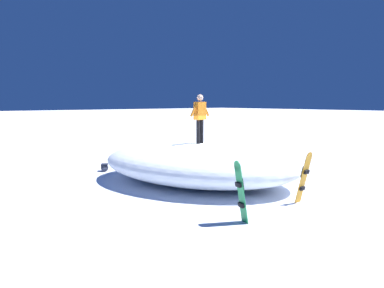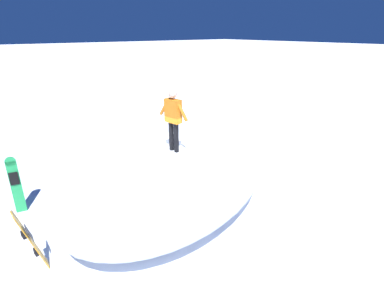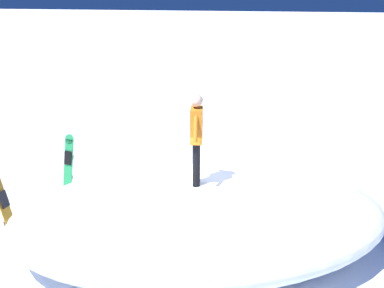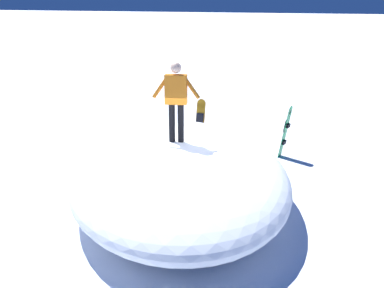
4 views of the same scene
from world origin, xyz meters
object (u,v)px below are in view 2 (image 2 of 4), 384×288
Objects in this scene: backpack_near at (230,141)px; snowboard_primary_upright at (16,184)px; snowboard_secondary_upright at (30,239)px; snowboarder_standing at (173,116)px.

snowboard_primary_upright is at bearing 88.18° from backpack_near.
snowboard_secondary_upright is (-2.65, 0.08, -0.01)m from snowboard_primary_upright.
snowboarder_standing is 1.13× the size of snowboard_primary_upright.
snowboarder_standing reaches higher than snowboard_primary_upright.
backpack_near is (2.40, -8.21, -0.64)m from snowboard_secondary_upright.
snowboard_primary_upright is 1.01× the size of snowboard_secondary_upright.
backpack_near is (-0.26, -8.12, -0.65)m from snowboard_primary_upright.
snowboarder_standing is 1.14× the size of snowboard_secondary_upright.
snowboard_primary_upright is 2.50× the size of backpack_near.
backpack_near is at bearing -66.90° from snowboarder_standing.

